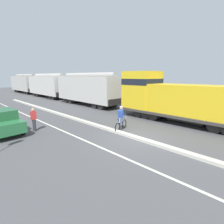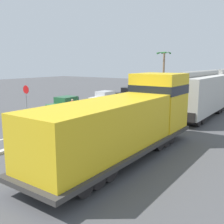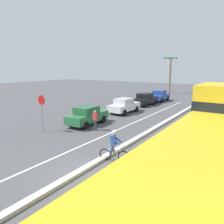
{
  "view_description": "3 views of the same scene",
  "coord_description": "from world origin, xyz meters",
  "px_view_note": "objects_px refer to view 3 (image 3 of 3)",
  "views": [
    {
      "loc": [
        -8.14,
        -6.23,
        3.78
      ],
      "look_at": [
        1.24,
        3.31,
        1.01
      ],
      "focal_mm": 28.0,
      "sensor_mm": 36.0,
      "label": 1
    },
    {
      "loc": [
        12.73,
        -11.3,
        4.83
      ],
      "look_at": [
        2.78,
        2.8,
        1.6
      ],
      "focal_mm": 42.0,
      "sensor_mm": 36.0,
      "label": 2
    },
    {
      "loc": [
        6.61,
        -7.41,
        4.97
      ],
      "look_at": [
        -3.77,
        8.21,
        1.11
      ],
      "focal_mm": 35.0,
      "sensor_mm": 36.0,
      "label": 3
    }
  ],
  "objects_px": {
    "stop_sign": "(42,106)",
    "palm_tree_near": "(170,68)",
    "parked_car_white": "(124,106)",
    "parked_car_black": "(145,99)",
    "cyclist": "(114,147)",
    "pedestrian_by_cars": "(95,120)",
    "locomotive": "(215,164)",
    "parked_car_green": "(87,116)",
    "parked_car_blue": "(160,96)"
  },
  "relations": [
    {
      "from": "locomotive",
      "to": "cyclist",
      "type": "xyz_separation_m",
      "value": [
        -5.1,
        1.6,
        -0.98
      ]
    },
    {
      "from": "parked_car_white",
      "to": "parked_car_blue",
      "type": "xyz_separation_m",
      "value": [
        0.05,
        10.29,
        0.0
      ]
    },
    {
      "from": "parked_car_black",
      "to": "parked_car_blue",
      "type": "distance_m",
      "value": 4.54
    },
    {
      "from": "cyclist",
      "to": "palm_tree_near",
      "type": "relative_size",
      "value": 0.24
    },
    {
      "from": "cyclist",
      "to": "pedestrian_by_cars",
      "type": "distance_m",
      "value": 6.02
    },
    {
      "from": "locomotive",
      "to": "cyclist",
      "type": "relative_size",
      "value": 6.77
    },
    {
      "from": "cyclist",
      "to": "parked_car_white",
      "type": "bearing_deg",
      "value": 117.99
    },
    {
      "from": "locomotive",
      "to": "parked_car_black",
      "type": "height_order",
      "value": "locomotive"
    },
    {
      "from": "parked_car_white",
      "to": "parked_car_blue",
      "type": "height_order",
      "value": "same"
    },
    {
      "from": "locomotive",
      "to": "palm_tree_near",
      "type": "distance_m",
      "value": 36.19
    },
    {
      "from": "locomotive",
      "to": "stop_sign",
      "type": "height_order",
      "value": "locomotive"
    },
    {
      "from": "parked_car_green",
      "to": "stop_sign",
      "type": "distance_m",
      "value": 4.08
    },
    {
      "from": "palm_tree_near",
      "to": "parked_car_blue",
      "type": "bearing_deg",
      "value": -78.33
    },
    {
      "from": "parked_car_green",
      "to": "stop_sign",
      "type": "bearing_deg",
      "value": -112.42
    },
    {
      "from": "parked_car_black",
      "to": "palm_tree_near",
      "type": "height_order",
      "value": "palm_tree_near"
    },
    {
      "from": "parked_car_blue",
      "to": "palm_tree_near",
      "type": "distance_m",
      "value": 11.32
    },
    {
      "from": "cyclist",
      "to": "palm_tree_near",
      "type": "distance_m",
      "value": 33.21
    },
    {
      "from": "parked_car_green",
      "to": "parked_car_blue",
      "type": "relative_size",
      "value": 1.01
    },
    {
      "from": "parked_car_white",
      "to": "parked_car_black",
      "type": "bearing_deg",
      "value": 91.94
    },
    {
      "from": "cyclist",
      "to": "parked_car_blue",
      "type": "bearing_deg",
      "value": 105.44
    },
    {
      "from": "cyclist",
      "to": "stop_sign",
      "type": "relative_size",
      "value": 0.6
    },
    {
      "from": "locomotive",
      "to": "parked_car_white",
      "type": "distance_m",
      "value": 17.06
    },
    {
      "from": "parked_car_blue",
      "to": "cyclist",
      "type": "height_order",
      "value": "cyclist"
    },
    {
      "from": "stop_sign",
      "to": "palm_tree_near",
      "type": "height_order",
      "value": "palm_tree_near"
    },
    {
      "from": "parked_car_white",
      "to": "pedestrian_by_cars",
      "type": "xyz_separation_m",
      "value": [
        1.58,
        -7.23,
        0.03
      ]
    },
    {
      "from": "parked_car_blue",
      "to": "palm_tree_near",
      "type": "bearing_deg",
      "value": 101.67
    },
    {
      "from": "parked_car_white",
      "to": "parked_car_black",
      "type": "height_order",
      "value": "same"
    },
    {
      "from": "parked_car_blue",
      "to": "stop_sign",
      "type": "height_order",
      "value": "stop_sign"
    },
    {
      "from": "locomotive",
      "to": "parked_car_white",
      "type": "height_order",
      "value": "locomotive"
    },
    {
      "from": "parked_car_blue",
      "to": "palm_tree_near",
      "type": "height_order",
      "value": "palm_tree_near"
    },
    {
      "from": "palm_tree_near",
      "to": "stop_sign",
      "type": "bearing_deg",
      "value": -89.11
    },
    {
      "from": "parked_car_black",
      "to": "pedestrian_by_cars",
      "type": "xyz_separation_m",
      "value": [
        1.77,
        -12.99,
        0.03
      ]
    },
    {
      "from": "locomotive",
      "to": "parked_car_white",
      "type": "xyz_separation_m",
      "value": [
        -11.11,
        12.91,
        -0.98
      ]
    },
    {
      "from": "stop_sign",
      "to": "pedestrian_by_cars",
      "type": "bearing_deg",
      "value": 38.57
    },
    {
      "from": "stop_sign",
      "to": "pedestrian_by_cars",
      "type": "xyz_separation_m",
      "value": [
        3.2,
        2.55,
        -1.18
      ]
    },
    {
      "from": "parked_car_black",
      "to": "cyclist",
      "type": "height_order",
      "value": "cyclist"
    },
    {
      "from": "parked_car_green",
      "to": "pedestrian_by_cars",
      "type": "distance_m",
      "value": 2.01
    },
    {
      "from": "locomotive",
      "to": "parked_car_green",
      "type": "relative_size",
      "value": 2.72
    },
    {
      "from": "palm_tree_near",
      "to": "pedestrian_by_cars",
      "type": "xyz_separation_m",
      "value": [
        3.67,
        -27.87,
        -4.03
      ]
    },
    {
      "from": "stop_sign",
      "to": "pedestrian_by_cars",
      "type": "height_order",
      "value": "stop_sign"
    },
    {
      "from": "stop_sign",
      "to": "parked_car_blue",
      "type": "bearing_deg",
      "value": 85.26
    },
    {
      "from": "locomotive",
      "to": "stop_sign",
      "type": "distance_m",
      "value": 13.11
    },
    {
      "from": "parked_car_white",
      "to": "cyclist",
      "type": "height_order",
      "value": "cyclist"
    },
    {
      "from": "parked_car_green",
      "to": "parked_car_black",
      "type": "height_order",
      "value": "same"
    },
    {
      "from": "locomotive",
      "to": "parked_car_black",
      "type": "distance_m",
      "value": 21.84
    },
    {
      "from": "parked_car_blue",
      "to": "parked_car_black",
      "type": "bearing_deg",
      "value": -93.03
    },
    {
      "from": "parked_car_blue",
      "to": "parked_car_green",
      "type": "bearing_deg",
      "value": -90.61
    },
    {
      "from": "cyclist",
      "to": "parked_car_green",
      "type": "bearing_deg",
      "value": 140.09
    },
    {
      "from": "parked_car_blue",
      "to": "parked_car_white",
      "type": "bearing_deg",
      "value": -90.25
    },
    {
      "from": "parked_car_white",
      "to": "stop_sign",
      "type": "bearing_deg",
      "value": -99.4
    }
  ]
}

